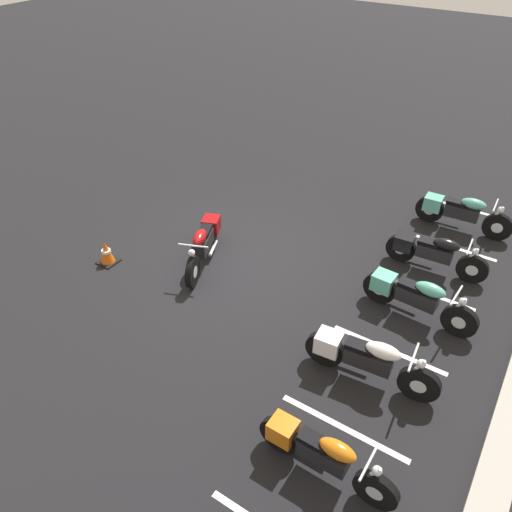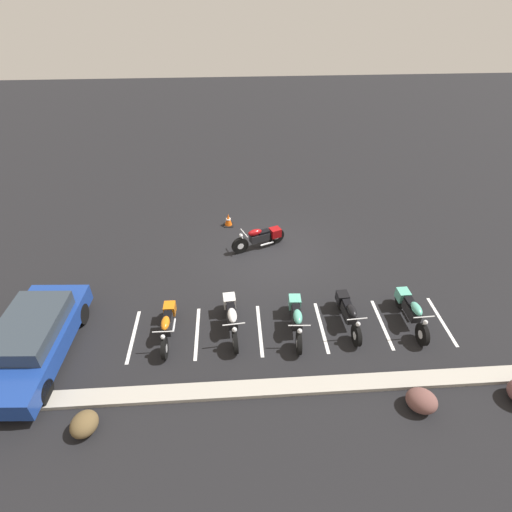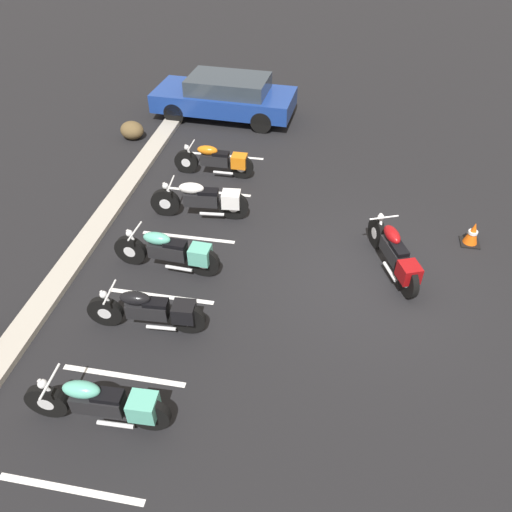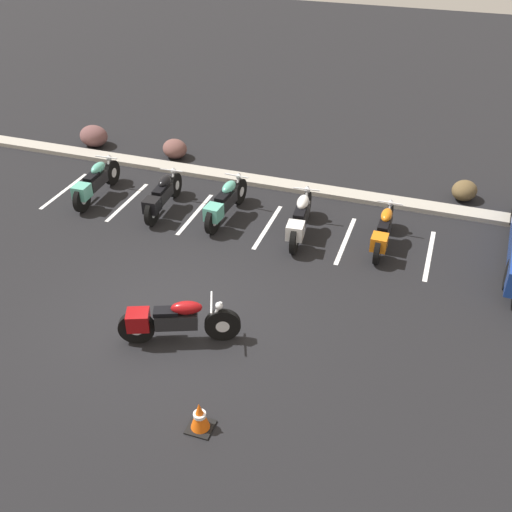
{
  "view_description": "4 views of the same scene",
  "coord_description": "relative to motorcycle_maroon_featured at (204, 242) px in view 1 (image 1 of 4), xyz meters",
  "views": [
    {
      "loc": [
        7.17,
        5.18,
        6.64
      ],
      "look_at": [
        0.66,
        0.96,
        0.86
      ],
      "focal_mm": 35.0,
      "sensor_mm": 36.0,
      "label": 1
    },
    {
      "loc": [
        1.42,
        12.24,
        8.96
      ],
      "look_at": [
        0.69,
        1.06,
        0.75
      ],
      "focal_mm": 28.0,
      "sensor_mm": 36.0,
      "label": 2
    },
    {
      "loc": [
        -7.59,
        0.81,
        6.73
      ],
      "look_at": [
        -0.4,
        2.1,
        0.66
      ],
      "focal_mm": 35.0,
      "sensor_mm": 36.0,
      "label": 3
    },
    {
      "loc": [
        4.48,
        -7.87,
        7.41
      ],
      "look_at": [
        1.15,
        1.83,
        0.51
      ],
      "focal_mm": 42.0,
      "sensor_mm": 36.0,
      "label": 4
    }
  ],
  "objects": [
    {
      "name": "traffic_cone",
      "position": [
        1.25,
        -1.71,
        -0.21
      ],
      "size": [
        0.4,
        0.4,
        0.54
      ],
      "color": "black",
      "rests_on": "ground"
    },
    {
      "name": "parked_bike_0",
      "position": [
        -4.25,
        4.29,
        0.0
      ],
      "size": [
        0.62,
        2.22,
        0.87
      ],
      "rotation": [
        0.0,
        0.0,
        1.61
      ],
      "color": "black",
      "rests_on": "ground"
    },
    {
      "name": "motorcycle_maroon_featured",
      "position": [
        0.0,
        0.0,
        0.0
      ],
      "size": [
        2.1,
        1.03,
        0.87
      ],
      "rotation": [
        0.0,
        0.0,
        0.38
      ],
      "color": "black",
      "rests_on": "ground"
    },
    {
      "name": "parked_bike_2",
      "position": [
        -0.72,
        4.39,
        0.0
      ],
      "size": [
        0.62,
        2.22,
        0.87
      ],
      "rotation": [
        0.0,
        0.0,
        1.51
      ],
      "color": "black",
      "rests_on": "ground"
    },
    {
      "name": "stall_line_3",
      "position": [
        0.37,
        4.39,
        -0.46
      ],
      "size": [
        0.1,
        2.1,
        0.0
      ],
      "primitive_type": "cube",
      "color": "white",
      "rests_on": "ground"
    },
    {
      "name": "stall_line_0",
      "position": [
        -5.31,
        4.39,
        -0.46
      ],
      "size": [
        0.1,
        2.1,
        0.0
      ],
      "primitive_type": "cube",
      "color": "white",
      "rests_on": "ground"
    },
    {
      "name": "stall_line_2",
      "position": [
        -1.52,
        4.39,
        -0.46
      ],
      "size": [
        0.1,
        2.1,
        0.0
      ],
      "primitive_type": "cube",
      "color": "white",
      "rests_on": "ground"
    },
    {
      "name": "ground",
      "position": [
        -0.39,
        0.55,
        -0.46
      ],
      "size": [
        60.0,
        60.0,
        0.0
      ],
      "primitive_type": "plane",
      "color": "black"
    },
    {
      "name": "parked_bike_4",
      "position": [
        3.09,
        4.36,
        -0.03
      ],
      "size": [
        0.59,
        2.09,
        0.82
      ],
      "rotation": [
        0.0,
        0.0,
        1.56
      ],
      "color": "black",
      "rests_on": "ground"
    },
    {
      "name": "stall_line_1",
      "position": [
        -3.42,
        4.39,
        -0.46
      ],
      "size": [
        0.1,
        2.1,
        0.0
      ],
      "primitive_type": "cube",
      "color": "white",
      "rests_on": "ground"
    },
    {
      "name": "stall_line_4",
      "position": [
        2.26,
        4.39,
        -0.46
      ],
      "size": [
        0.1,
        2.1,
        0.0
      ],
      "primitive_type": "cube",
      "color": "white",
      "rests_on": "ground"
    },
    {
      "name": "parked_bike_3",
      "position": [
        1.2,
        4.22,
        0.01
      ],
      "size": [
        0.64,
        2.26,
        0.89
      ],
      "rotation": [
        0.0,
        0.0,
        1.66
      ],
      "color": "black",
      "rests_on": "ground"
    },
    {
      "name": "parked_bike_1",
      "position": [
        -2.32,
        4.23,
        -0.02
      ],
      "size": [
        0.6,
        2.13,
        0.84
      ],
      "rotation": [
        0.0,
        0.0,
        1.63
      ],
      "color": "black",
      "rests_on": "ground"
    }
  ]
}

